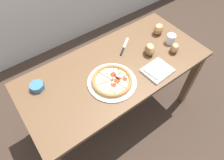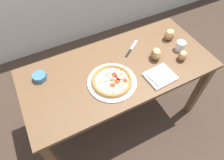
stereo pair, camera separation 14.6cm
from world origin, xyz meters
name	(u,v)px [view 2 (the right image)]	position (x,y,z in m)	size (l,w,h in m)	color
ground_plane	(117,113)	(0.00, 0.00, 0.00)	(12.00, 12.00, 0.00)	#3D2D23
dining_table	(118,76)	(0.00, 0.00, 0.65)	(1.53, 0.71, 0.75)	brown
pizza	(112,81)	(-0.11, -0.11, 0.77)	(0.37, 0.37, 0.05)	white
ramekin_bowl	(40,77)	(-0.58, 0.17, 0.77)	(0.11, 0.11, 0.05)	teal
napkin_folded	(160,76)	(0.23, -0.23, 0.77)	(0.22, 0.19, 0.04)	white
bread_piece_near	(156,54)	(0.32, -0.04, 0.80)	(0.12, 0.13, 0.09)	olive
bread_piece_mid	(170,35)	(0.56, 0.10, 0.80)	(0.12, 0.11, 0.09)	#A3703D
bread_piece_far	(183,56)	(0.50, -0.15, 0.79)	(0.11, 0.11, 0.08)	olive
knife_main	(131,48)	(0.20, 0.14, 0.75)	(0.20, 0.15, 0.01)	silver
water_glass	(180,46)	(0.56, -0.05, 0.79)	(0.08, 0.08, 0.08)	white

